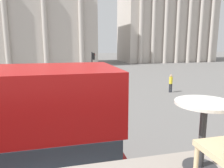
{
  "coord_description": "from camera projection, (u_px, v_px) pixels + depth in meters",
  "views": [
    {
      "loc": [
        0.13,
        -2.2,
        4.57
      ],
      "look_at": [
        4.4,
        15.29,
        1.2
      ],
      "focal_mm": 35.0,
      "sensor_mm": 36.0,
      "label": 1
    }
  ],
  "objects": [
    {
      "name": "cafe_dining_table",
      "position": [
        204.0,
        120.0,
        2.24
      ],
      "size": [
        0.6,
        0.6,
        0.73
      ],
      "color": "#2D2D30",
      "rests_on": "cafe_floor_slab"
    },
    {
      "name": "plaza_building_left",
      "position": [
        12.0,
        20.0,
        44.38
      ],
      "size": [
        33.8,
        13.5,
        18.41
      ],
      "color": "#BCB2A8",
      "rests_on": "ground_plane"
    },
    {
      "name": "plaza_building_right",
      "position": [
        166.0,
        16.0,
        55.23
      ],
      "size": [
        23.13,
        12.68,
        22.76
      ],
      "color": "#BCB2A8",
      "rests_on": "ground_plane"
    },
    {
      "name": "traffic_light_mid",
      "position": [
        93.0,
        64.0,
        22.65
      ],
      "size": [
        0.42,
        0.24,
        3.69
      ],
      "color": "black",
      "rests_on": "ground_plane"
    },
    {
      "name": "pedestrian_yellow",
      "position": [
        171.0,
        82.0,
        20.48
      ],
      "size": [
        0.32,
        0.32,
        1.69
      ],
      "rotation": [
        0.0,
        0.0,
        3.1
      ],
      "color": "#282B33",
      "rests_on": "ground_plane"
    },
    {
      "name": "pedestrian_white",
      "position": [
        105.0,
        76.0,
        24.43
      ],
      "size": [
        0.32,
        0.32,
        1.6
      ],
      "rotation": [
        0.0,
        0.0,
        1.61
      ],
      "color": "#282B33",
      "rests_on": "ground_plane"
    },
    {
      "name": "pedestrian_grey",
      "position": [
        93.0,
        65.0,
        36.23
      ],
      "size": [
        0.32,
        0.32,
        1.62
      ],
      "rotation": [
        0.0,
        0.0,
        0.72
      ],
      "color": "#282B33",
      "rests_on": "ground_plane"
    }
  ]
}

